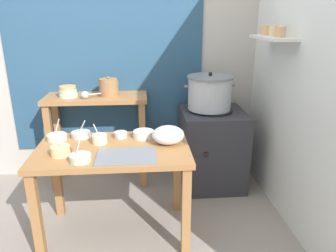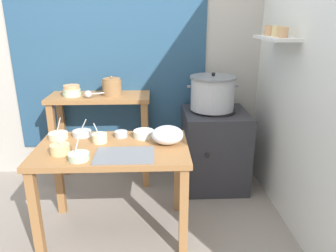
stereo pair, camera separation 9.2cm
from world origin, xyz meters
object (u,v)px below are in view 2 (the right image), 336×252
back_shelf_table (101,117)px  prep_bowl_2 (121,134)px  bowl_stack_enamel (72,91)px  prep_bowl_0 (60,149)px  serving_tray (125,155)px  prep_bowl_6 (58,135)px  ladle (89,94)px  steamer_pot (212,93)px  plastic_bag (167,135)px  stove_block (214,148)px  prep_table (113,160)px  prep_bowl_5 (100,138)px  clay_pot (112,87)px  prep_bowl_3 (82,133)px  prep_bowl_4 (79,156)px  prep_bowl_1 (144,134)px

back_shelf_table → prep_bowl_2: size_ratio=9.36×
bowl_stack_enamel → prep_bowl_0: bowl_stack_enamel is taller
serving_tray → prep_bowl_6: bearing=146.8°
prep_bowl_6 → ladle: bearing=75.8°
steamer_pot → plastic_bag: size_ratio=2.02×
back_shelf_table → steamer_pot: 1.10m
stove_block → prep_table: bearing=-141.1°
bowl_stack_enamel → prep_bowl_5: 0.85m
back_shelf_table → stove_block: bearing=-6.7°
clay_pot → serving_tray: 1.07m
stove_block → prep_bowl_3: bearing=-157.1°
prep_bowl_0 → prep_bowl_3: prep_bowl_0 is taller
clay_pot → prep_bowl_4: size_ratio=1.09×
clay_pot → prep_bowl_0: clay_pot is taller
prep_bowl_6 → plastic_bag: bearing=-10.1°
stove_block → back_shelf_table: bearing=173.3°
stove_block → prep_bowl_0: size_ratio=4.61×
clay_pot → prep_bowl_1: 0.77m
stove_block → clay_pot: size_ratio=4.22×
stove_block → prep_bowl_5: size_ratio=5.11×
prep_bowl_4 → stove_block: bearing=40.9°
bowl_stack_enamel → ladle: size_ratio=0.66×
stove_block → prep_bowl_1: (-0.67, -0.54, 0.37)m
ladle → plastic_bag: bearing=-46.1°
steamer_pot → prep_bowl_5: bearing=-145.7°
bowl_stack_enamel → plastic_bag: bearing=-42.6°
stove_block → prep_bowl_5: (-0.99, -0.63, 0.37)m
prep_bowl_5 → steamer_pot: bearing=34.3°
prep_bowl_4 → prep_bowl_1: bearing=43.8°
serving_tray → prep_bowl_5: bearing=128.6°
stove_block → prep_bowl_4: prep_bowl_4 is taller
prep_bowl_0 → stove_block: bearing=34.0°
clay_pot → bowl_stack_enamel: bearing=-177.2°
prep_table → bowl_stack_enamel: (-0.47, 0.83, 0.34)m
stove_block → prep_bowl_3: prep_bowl_3 is taller
prep_bowl_6 → clay_pot: bearing=62.9°
ladle → prep_bowl_6: (-0.14, -0.57, -0.19)m
prep_bowl_3 → prep_bowl_4: bearing=-80.7°
back_shelf_table → plastic_bag: 1.03m
serving_tray → prep_bowl_2: 0.37m
back_shelf_table → steamer_pot: steamer_pot is taller
prep_bowl_0 → prep_table: bearing=18.1°
prep_table → prep_bowl_6: size_ratio=6.77×
stove_block → serving_tray: stove_block is taller
prep_bowl_4 → prep_bowl_5: prep_bowl_4 is taller
ladle → serving_tray: size_ratio=0.65×
prep_table → stove_block: (0.89, 0.72, -0.23)m
prep_bowl_0 → prep_bowl_1: bearing=27.3°
stove_block → prep_bowl_1: stove_block is taller
prep_bowl_2 → prep_bowl_5: bearing=-143.0°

